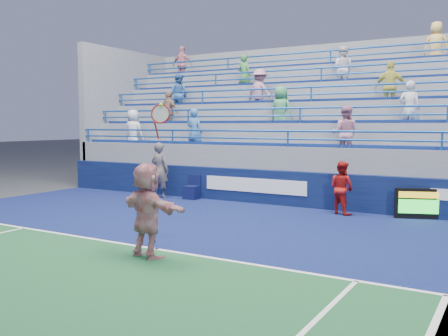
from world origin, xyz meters
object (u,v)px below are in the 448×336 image
Objects in this scene: serve_speed_board at (418,204)px; ball_girl at (342,188)px; judge_chair at (192,192)px; tennis_player at (147,210)px; line_judge at (160,170)px.

serve_speed_board is 2.06m from ball_girl.
serve_speed_board is 7.29m from judge_chair.
ball_girl is at bearing -170.21° from serve_speed_board.
line_judge is at bearing 126.08° from tennis_player.
line_judge is 6.47m from ball_girl.
serve_speed_board reaches higher than judge_chair.
judge_chair is at bearing -168.00° from line_judge.
serve_speed_board is 8.49m from line_judge.
line_judge reaches higher than serve_speed_board.
serve_speed_board is at bearing -146.28° from ball_girl.
ball_girl is (-2.00, -0.34, 0.34)m from serve_speed_board.
serve_speed_board is at bearing -177.87° from line_judge.
judge_chair is 0.54× the size of ball_girl.
serve_speed_board is at bearing 60.67° from tennis_player.
serve_speed_board is 0.40× the size of tennis_player.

